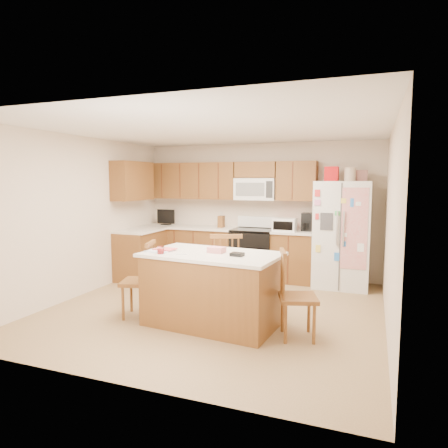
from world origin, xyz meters
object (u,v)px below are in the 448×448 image
at_px(windsor_chair_back, 226,272).
at_px(windsor_chair_left, 140,281).
at_px(stove, 254,253).
at_px(refrigerator, 342,233).
at_px(windsor_chair_right, 296,297).
at_px(island, 212,288).

bearing_deg(windsor_chair_back, windsor_chair_left, -141.19).
relative_size(stove, refrigerator, 0.55).
height_order(stove, windsor_chair_right, stove).
height_order(windsor_chair_left, windsor_chair_right, windsor_chair_right).
distance_m(refrigerator, windsor_chair_left, 3.49).
bearing_deg(windsor_chair_left, stove, 72.25).
bearing_deg(stove, refrigerator, -2.30).
bearing_deg(windsor_chair_back, windsor_chair_right, -33.82).
bearing_deg(windsor_chair_back, island, -84.26).
xyz_separation_m(stove, windsor_chair_back, (0.12, -1.81, 0.04)).
distance_m(refrigerator, windsor_chair_back, 2.31).
xyz_separation_m(island, windsor_chair_back, (-0.07, 0.70, 0.05)).
xyz_separation_m(stove, refrigerator, (1.57, -0.06, 0.45)).
height_order(stove, island, stove).
height_order(windsor_chair_left, windsor_chair_back, windsor_chair_back).
bearing_deg(island, windsor_chair_back, 95.74).
xyz_separation_m(refrigerator, windsor_chair_right, (-0.32, -2.50, -0.44)).
bearing_deg(windsor_chair_left, windsor_chair_back, 38.81).
bearing_deg(windsor_chair_back, stove, 93.77).
relative_size(windsor_chair_left, windsor_chair_right, 0.99).
xyz_separation_m(refrigerator, island, (-1.38, -2.44, -0.46)).
height_order(stove, refrigerator, refrigerator).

